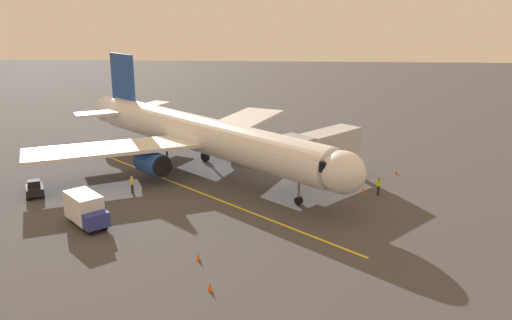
% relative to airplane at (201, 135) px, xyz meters
% --- Properties ---
extents(ground_plane, '(220.00, 220.00, 0.00)m').
position_rel_airplane_xyz_m(ground_plane, '(-0.93, -2.17, -4.00)').
color(ground_plane, '#424244').
extents(apron_lead_in_line, '(29.84, 27.00, 0.01)m').
position_rel_airplane_xyz_m(apron_lead_in_line, '(-0.21, 6.19, -4.00)').
color(apron_lead_in_line, yellow).
rests_on(apron_lead_in_line, ground).
extents(airplane, '(33.48, 32.60, 11.50)m').
position_rel_airplane_xyz_m(airplane, '(0.00, 0.00, 0.00)').
color(airplane, white).
rests_on(airplane, ground).
extents(jet_bridge, '(9.16, 9.79, 5.40)m').
position_rel_airplane_xyz_m(jet_bridge, '(-11.97, 3.58, -0.24)').
color(jet_bridge, '#B7B7BC').
rests_on(jet_bridge, ground).
extents(ground_crew_marshaller, '(0.46, 0.37, 1.71)m').
position_rel_airplane_xyz_m(ground_crew_marshaller, '(-17.77, 6.33, -3.12)').
color(ground_crew_marshaller, '#23232D').
rests_on(ground_crew_marshaller, ground).
extents(ground_crew_wing_walker, '(0.44, 0.47, 1.71)m').
position_rel_airplane_xyz_m(ground_crew_wing_walker, '(5.57, 7.26, -3.12)').
color(ground_crew_wing_walker, '#23232D').
rests_on(ground_crew_wing_walker, ground).
extents(ground_crew_loader, '(0.46, 0.36, 1.71)m').
position_rel_airplane_xyz_m(ground_crew_loader, '(-1.53, -10.44, -3.12)').
color(ground_crew_loader, '#23232D').
rests_on(ground_crew_loader, ground).
extents(tug_near_nose, '(2.41, 2.74, 1.50)m').
position_rel_airplane_xyz_m(tug_near_nose, '(14.42, 8.76, -3.30)').
color(tug_near_nose, black).
rests_on(tug_near_nose, ground).
extents(box_truck_portside, '(4.60, 4.66, 2.62)m').
position_rel_airplane_xyz_m(box_truck_portside, '(7.06, 15.10, -2.62)').
color(box_truck_portside, '#2D3899').
rests_on(box_truck_portside, ground).
extents(tug_starboard_side, '(2.26, 2.69, 1.50)m').
position_rel_airplane_xyz_m(tug_starboard_side, '(-8.88, -8.25, -3.30)').
color(tug_starboard_side, '#9E9EA3').
rests_on(tug_starboard_side, ground).
extents(safety_cone_nose_left, '(0.32, 0.32, 0.55)m').
position_rel_airplane_xyz_m(safety_cone_nose_left, '(-4.43, 24.73, -3.73)').
color(safety_cone_nose_left, '#F2590F').
rests_on(safety_cone_nose_left, ground).
extents(safety_cone_nose_right, '(0.32, 0.32, 0.55)m').
position_rel_airplane_xyz_m(safety_cone_nose_right, '(-20.68, -0.37, -3.73)').
color(safety_cone_nose_right, '#F2590F').
rests_on(safety_cone_nose_right, ground).
extents(safety_cone_wing_port, '(0.32, 0.32, 0.55)m').
position_rel_airplane_xyz_m(safety_cone_wing_port, '(-3.00, 20.61, -3.73)').
color(safety_cone_wing_port, '#F2590F').
rests_on(safety_cone_wing_port, ground).
extents(safety_cone_wing_starboard, '(0.32, 0.32, 0.55)m').
position_rel_airplane_xyz_m(safety_cone_wing_starboard, '(-16.46, 5.67, -3.73)').
color(safety_cone_wing_starboard, '#F2590F').
rests_on(safety_cone_wing_starboard, ground).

